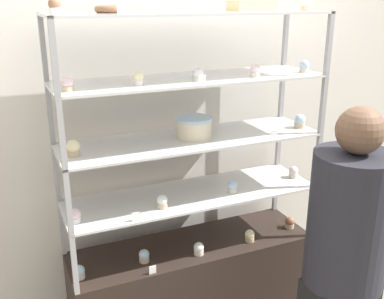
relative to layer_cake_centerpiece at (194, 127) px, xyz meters
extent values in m
cube|color=silver|center=(-0.02, 0.34, -0.02)|extent=(8.00, 0.05, 2.60)
cube|color=black|center=(-0.02, -0.01, -1.00)|extent=(1.36, 0.40, 0.64)
cube|color=#99999E|center=(-0.68, 0.18, -0.52)|extent=(0.02, 0.02, 0.31)
cube|color=#99999E|center=(0.65, 0.18, -0.52)|extent=(0.02, 0.02, 0.31)
cube|color=#99999E|center=(-0.68, -0.20, -0.52)|extent=(0.02, 0.02, 0.31)
cube|color=#99999E|center=(0.65, -0.20, -0.52)|extent=(0.02, 0.02, 0.31)
cube|color=silver|center=(-0.02, -0.01, -0.37)|extent=(1.36, 0.40, 0.01)
cube|color=#99999E|center=(-0.68, 0.18, -0.21)|extent=(0.02, 0.02, 0.31)
cube|color=#99999E|center=(0.65, 0.18, -0.21)|extent=(0.02, 0.02, 0.31)
cube|color=#99999E|center=(-0.68, -0.20, -0.21)|extent=(0.02, 0.02, 0.31)
cube|color=#99999E|center=(0.65, -0.20, -0.21)|extent=(0.02, 0.02, 0.31)
cube|color=silver|center=(-0.02, -0.01, -0.06)|extent=(1.36, 0.40, 0.01)
cube|color=#99999E|center=(-0.68, 0.18, 0.10)|extent=(0.02, 0.02, 0.31)
cube|color=#99999E|center=(0.65, 0.18, 0.10)|extent=(0.02, 0.02, 0.31)
cube|color=#99999E|center=(-0.68, -0.20, 0.10)|extent=(0.02, 0.02, 0.31)
cube|color=#99999E|center=(0.65, -0.20, 0.10)|extent=(0.02, 0.02, 0.31)
cube|color=silver|center=(-0.02, -0.01, 0.25)|extent=(1.36, 0.40, 0.01)
cube|color=#99999E|center=(-0.68, 0.18, 0.41)|extent=(0.02, 0.02, 0.31)
cube|color=#99999E|center=(0.65, 0.18, 0.41)|extent=(0.02, 0.02, 0.31)
cube|color=#99999E|center=(-0.68, -0.20, 0.41)|extent=(0.02, 0.02, 0.31)
cube|color=#99999E|center=(0.65, -0.20, 0.41)|extent=(0.02, 0.02, 0.31)
cube|color=silver|center=(-0.02, -0.01, 0.56)|extent=(1.36, 0.40, 0.01)
cylinder|color=beige|center=(0.00, 0.00, -0.01)|extent=(0.18, 0.18, 0.09)
cylinder|color=silver|center=(0.00, 0.00, 0.04)|extent=(0.19, 0.19, 0.02)
cube|color=#DBBC84|center=(0.33, 0.02, 0.59)|extent=(0.22, 0.14, 0.05)
cube|color=#F4EAB2|center=(0.33, 0.02, 0.62)|extent=(0.22, 0.14, 0.01)
cylinder|color=beige|center=(-0.65, -0.08, -0.66)|extent=(0.05, 0.05, 0.03)
sphere|color=silver|center=(-0.65, -0.08, -0.63)|extent=(0.06, 0.06, 0.06)
cylinder|color=#CCB28C|center=(-0.31, -0.07, -0.66)|extent=(0.05, 0.05, 0.03)
sphere|color=silver|center=(-0.31, -0.07, -0.63)|extent=(0.06, 0.06, 0.06)
cylinder|color=beige|center=(-0.02, -0.12, -0.66)|extent=(0.05, 0.05, 0.03)
sphere|color=white|center=(-0.02, -0.12, -0.63)|extent=(0.06, 0.06, 0.06)
cylinder|color=#CCB28C|center=(0.30, -0.11, -0.66)|extent=(0.05, 0.05, 0.03)
sphere|color=#F4EAB2|center=(0.30, -0.11, -0.63)|extent=(0.06, 0.06, 0.06)
cylinder|color=#CCB28C|center=(0.60, -0.07, -0.66)|extent=(0.05, 0.05, 0.03)
sphere|color=#8C5B42|center=(0.60, -0.07, -0.63)|extent=(0.06, 0.06, 0.06)
cube|color=white|center=(-0.31, -0.19, -0.65)|extent=(0.04, 0.00, 0.04)
cylinder|color=white|center=(-0.65, -0.09, -0.35)|extent=(0.05, 0.05, 0.03)
sphere|color=silver|center=(-0.65, -0.09, -0.32)|extent=(0.05, 0.05, 0.05)
cylinder|color=#CCB28C|center=(-0.22, -0.11, -0.35)|extent=(0.05, 0.05, 0.03)
sphere|color=white|center=(-0.22, -0.11, -0.32)|extent=(0.05, 0.05, 0.05)
cylinder|color=beige|center=(0.19, -0.08, -0.35)|extent=(0.05, 0.05, 0.03)
sphere|color=silver|center=(0.19, -0.08, -0.32)|extent=(0.05, 0.05, 0.05)
cylinder|color=beige|center=(0.62, -0.04, -0.35)|extent=(0.05, 0.05, 0.03)
sphere|color=silver|center=(0.62, -0.04, -0.32)|extent=(0.05, 0.05, 0.05)
cube|color=white|center=(-0.38, -0.19, -0.34)|extent=(0.04, 0.00, 0.04)
cylinder|color=#CCB28C|center=(-0.62, -0.04, -0.04)|extent=(0.06, 0.06, 0.03)
sphere|color=#F4EAB2|center=(-0.62, -0.04, -0.01)|extent=(0.06, 0.06, 0.06)
cylinder|color=#CCB28C|center=(0.61, -0.07, -0.04)|extent=(0.06, 0.06, 0.03)
sphere|color=silver|center=(0.61, -0.07, -0.01)|extent=(0.06, 0.06, 0.06)
cube|color=white|center=(0.36, -0.19, -0.03)|extent=(0.04, 0.00, 0.04)
cylinder|color=#CCB28C|center=(-0.63, -0.10, 0.27)|extent=(0.05, 0.05, 0.02)
sphere|color=silver|center=(-0.63, -0.10, 0.30)|extent=(0.05, 0.05, 0.05)
cylinder|color=white|center=(-0.32, -0.09, 0.27)|extent=(0.05, 0.05, 0.02)
sphere|color=#F4EAB2|center=(-0.32, -0.09, 0.30)|extent=(0.05, 0.05, 0.05)
cylinder|color=beige|center=(-0.02, -0.10, 0.27)|extent=(0.05, 0.05, 0.02)
sphere|color=white|center=(-0.02, -0.10, 0.30)|extent=(0.05, 0.05, 0.05)
cylinder|color=beige|center=(0.28, -0.11, 0.27)|extent=(0.05, 0.05, 0.02)
sphere|color=silver|center=(0.28, -0.11, 0.30)|extent=(0.05, 0.05, 0.05)
cylinder|color=beige|center=(0.60, -0.09, 0.27)|extent=(0.05, 0.05, 0.02)
sphere|color=silver|center=(0.60, -0.09, 0.30)|extent=(0.05, 0.05, 0.05)
cube|color=white|center=(-0.04, -0.19, 0.28)|extent=(0.04, 0.00, 0.04)
cylinder|color=white|center=(-0.64, -0.04, 0.58)|extent=(0.05, 0.05, 0.03)
sphere|color=#8C5B42|center=(-0.64, -0.04, 0.61)|extent=(0.05, 0.05, 0.05)
cylinder|color=white|center=(-0.23, -0.04, 0.58)|extent=(0.05, 0.05, 0.03)
sphere|color=white|center=(-0.23, -0.04, 0.61)|extent=(0.05, 0.05, 0.05)
cylinder|color=#CCB28C|center=(0.61, -0.05, 0.58)|extent=(0.05, 0.05, 0.03)
sphere|color=silver|center=(0.61, -0.05, 0.61)|extent=(0.05, 0.05, 0.05)
cube|color=white|center=(-0.40, -0.19, 0.59)|extent=(0.04, 0.00, 0.04)
torus|color=brown|center=(-0.40, 0.02, 0.59)|extent=(0.14, 0.14, 0.03)
cylinder|color=#26262D|center=(0.44, -0.69, -0.29)|extent=(0.36, 0.36, 0.62)
sphere|color=brown|center=(0.44, -0.69, 0.12)|extent=(0.20, 0.20, 0.20)
camera|label=1|loc=(-0.90, -2.03, 0.64)|focal=42.00mm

